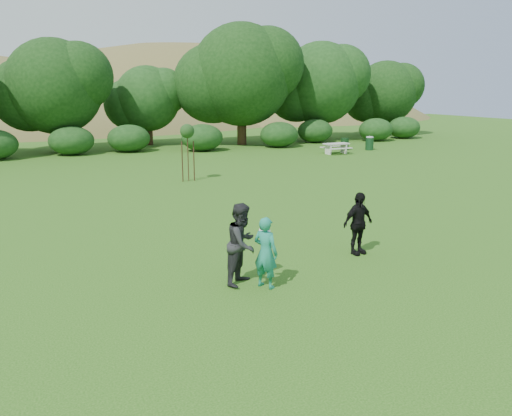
{
  "coord_description": "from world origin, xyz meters",
  "views": [
    {
      "loc": [
        -5.92,
        -10.13,
        4.59
      ],
      "look_at": [
        0.0,
        3.0,
        1.1
      ],
      "focal_mm": 35.0,
      "sensor_mm": 36.0,
      "label": 1
    }
  ],
  "objects_px": {
    "player_teal": "(266,253)",
    "trash_can_near": "(345,144)",
    "player_grey": "(242,244)",
    "picnic_table": "(336,147)",
    "trash_can_lidded": "(370,143)",
    "player_black": "(358,223)",
    "sapling": "(187,133)"
  },
  "relations": [
    {
      "from": "player_teal",
      "to": "player_grey",
      "type": "xyz_separation_m",
      "value": [
        -0.39,
        0.46,
        0.13
      ]
    },
    {
      "from": "player_teal",
      "to": "trash_can_near",
      "type": "height_order",
      "value": "player_teal"
    },
    {
      "from": "player_black",
      "to": "sapling",
      "type": "height_order",
      "value": "sapling"
    },
    {
      "from": "trash_can_near",
      "to": "trash_can_lidded",
      "type": "bearing_deg",
      "value": -26.85
    },
    {
      "from": "sapling",
      "to": "trash_can_lidded",
      "type": "height_order",
      "value": "sapling"
    },
    {
      "from": "trash_can_near",
      "to": "player_black",
      "type": "bearing_deg",
      "value": -123.29
    },
    {
      "from": "player_teal",
      "to": "player_black",
      "type": "height_order",
      "value": "player_black"
    },
    {
      "from": "picnic_table",
      "to": "trash_can_lidded",
      "type": "bearing_deg",
      "value": 14.01
    },
    {
      "from": "sapling",
      "to": "picnic_table",
      "type": "xyz_separation_m",
      "value": [
        12.61,
        5.9,
        -1.9
      ]
    },
    {
      "from": "player_grey",
      "to": "trash_can_lidded",
      "type": "xyz_separation_m",
      "value": [
        18.89,
        20.31,
        -0.45
      ]
    },
    {
      "from": "sapling",
      "to": "player_teal",
      "type": "bearing_deg",
      "value": -99.51
    },
    {
      "from": "player_teal",
      "to": "player_grey",
      "type": "bearing_deg",
      "value": 7.91
    },
    {
      "from": "sapling",
      "to": "trash_can_near",
      "type": "bearing_deg",
      "value": 27.71
    },
    {
      "from": "trash_can_near",
      "to": "sapling",
      "type": "bearing_deg",
      "value": -152.29
    },
    {
      "from": "player_teal",
      "to": "player_black",
      "type": "bearing_deg",
      "value": -103.96
    },
    {
      "from": "player_grey",
      "to": "trash_can_lidded",
      "type": "bearing_deg",
      "value": 6.52
    },
    {
      "from": "trash_can_near",
      "to": "picnic_table",
      "type": "height_order",
      "value": "trash_can_near"
    },
    {
      "from": "player_teal",
      "to": "trash_can_near",
      "type": "bearing_deg",
      "value": -70.26
    },
    {
      "from": "player_teal",
      "to": "picnic_table",
      "type": "bearing_deg",
      "value": -69.27
    },
    {
      "from": "player_teal",
      "to": "player_grey",
      "type": "height_order",
      "value": "player_grey"
    },
    {
      "from": "picnic_table",
      "to": "player_teal",
      "type": "bearing_deg",
      "value": -126.95
    },
    {
      "from": "picnic_table",
      "to": "trash_can_lidded",
      "type": "distance_m",
      "value": 3.65
    },
    {
      "from": "trash_can_lidded",
      "to": "picnic_table",
      "type": "bearing_deg",
      "value": -165.99
    },
    {
      "from": "player_teal",
      "to": "player_grey",
      "type": "distance_m",
      "value": 0.62
    },
    {
      "from": "player_black",
      "to": "sapling",
      "type": "distance_m",
      "value": 13.0
    },
    {
      "from": "player_grey",
      "to": "player_black",
      "type": "relative_size",
      "value": 1.11
    },
    {
      "from": "sapling",
      "to": "trash_can_lidded",
      "type": "xyz_separation_m",
      "value": [
        16.15,
        6.78,
        -1.88
      ]
    },
    {
      "from": "player_teal",
      "to": "player_black",
      "type": "relative_size",
      "value": 0.96
    },
    {
      "from": "trash_can_lidded",
      "to": "player_black",
      "type": "bearing_deg",
      "value": -127.55
    },
    {
      "from": "player_grey",
      "to": "picnic_table",
      "type": "xyz_separation_m",
      "value": [
        15.35,
        19.43,
        -0.47
      ]
    },
    {
      "from": "player_grey",
      "to": "trash_can_near",
      "type": "distance_m",
      "value": 27.28
    },
    {
      "from": "player_black",
      "to": "trash_can_near",
      "type": "xyz_separation_m",
      "value": [
        13.45,
        20.48,
        -0.44
      ]
    }
  ]
}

